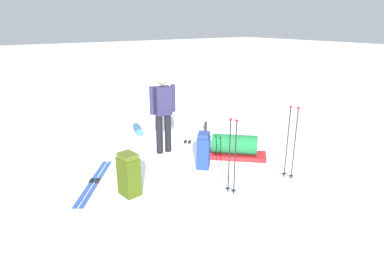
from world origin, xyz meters
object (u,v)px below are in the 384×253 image
(ski_pair_near, at_px, (95,182))
(ski_poles_planted_near, at_px, (232,153))
(ski_poles_planted_far, at_px, (291,139))
(gear_sled, at_px, (234,147))
(ski_pair_far, at_px, (187,143))
(backpack_bright, at_px, (129,175))
(skier_standing, at_px, (163,110))
(sleeping_mat_rolled, at_px, (138,129))
(backpack_large_dark, at_px, (204,151))
(thermos_bottle, at_px, (206,127))

(ski_pair_near, distance_m, ski_poles_planted_near, 2.51)
(ski_poles_planted_far, height_order, gear_sled, ski_poles_planted_far)
(ski_poles_planted_near, xyz_separation_m, ski_poles_planted_far, (-0.18, -1.22, 0.03))
(ski_pair_far, bearing_deg, backpack_bright, 123.90)
(backpack_bright, bearing_deg, skier_standing, -47.57)
(ski_poles_planted_near, bearing_deg, sleeping_mat_rolled, -0.92)
(backpack_large_dark, xyz_separation_m, thermos_bottle, (1.69, -1.33, -0.22))
(ski_pair_far, bearing_deg, ski_poles_planted_near, 163.60)
(sleeping_mat_rolled, bearing_deg, backpack_large_dark, -176.47)
(backpack_large_dark, relative_size, gear_sled, 0.56)
(ski_pair_near, height_order, backpack_large_dark, backpack_large_dark)
(ski_poles_planted_near, distance_m, sleeping_mat_rolled, 3.72)
(ski_pair_near, xyz_separation_m, ski_poles_planted_far, (-1.83, -2.97, 0.74))
(backpack_bright, height_order, ski_poles_planted_far, ski_poles_planted_far)
(ski_poles_planted_near, relative_size, thermos_bottle, 4.97)
(ski_pair_near, xyz_separation_m, thermos_bottle, (1.11, -3.30, 0.12))
(skier_standing, xyz_separation_m, backpack_large_dark, (-1.10, -0.25, -0.61))
(gear_sled, bearing_deg, backpack_large_dark, 91.62)
(ski_pair_near, relative_size, backpack_large_dark, 2.12)
(ski_pair_far, relative_size, sleeping_mat_rolled, 2.61)
(ski_poles_planted_near, relative_size, gear_sled, 1.02)
(ski_pair_far, distance_m, gear_sled, 1.30)
(backpack_large_dark, distance_m, sleeping_mat_rolled, 2.62)
(ski_poles_planted_near, xyz_separation_m, sleeping_mat_rolled, (3.67, -0.06, -0.63))
(backpack_large_dark, xyz_separation_m, sleeping_mat_rolled, (2.60, 0.16, -0.26))
(backpack_large_dark, xyz_separation_m, backpack_bright, (-0.15, 1.62, 0.01))
(ski_pair_near, distance_m, thermos_bottle, 3.49)
(skier_standing, height_order, ski_pair_far, skier_standing)
(skier_standing, distance_m, ski_poles_planted_near, 2.18)
(sleeping_mat_rolled, bearing_deg, thermos_bottle, -121.44)
(ski_poles_planted_far, xyz_separation_m, sleeping_mat_rolled, (3.85, 1.16, -0.66))
(skier_standing, xyz_separation_m, ski_pair_near, (-0.52, 1.72, -0.94))
(skier_standing, bearing_deg, ski_poles_planted_near, -179.14)
(ski_poles_planted_far, bearing_deg, sleeping_mat_rolled, 16.74)
(skier_standing, relative_size, thermos_bottle, 6.54)
(backpack_large_dark, bearing_deg, ski_poles_planted_far, -141.30)
(ski_poles_planted_near, bearing_deg, backpack_bright, 56.91)
(ski_pair_near, relative_size, ski_pair_far, 1.04)
(skier_standing, height_order, backpack_bright, skier_standing)
(ski_poles_planted_near, distance_m, ski_poles_planted_far, 1.23)
(backpack_large_dark, relative_size, ski_poles_planted_near, 0.55)
(backpack_large_dark, bearing_deg, ski_pair_far, -20.26)
(skier_standing, xyz_separation_m, sleeping_mat_rolled, (1.50, -0.09, -0.86))
(backpack_bright, distance_m, thermos_bottle, 3.49)
(ski_pair_near, bearing_deg, sleeping_mat_rolled, -41.92)
(backpack_large_dark, xyz_separation_m, ski_poles_planted_near, (-1.06, 0.22, 0.37))
(ski_poles_planted_far, relative_size, thermos_bottle, 5.20)
(gear_sled, height_order, thermos_bottle, gear_sled)
(skier_standing, height_order, thermos_bottle, skier_standing)
(thermos_bottle, bearing_deg, ski_poles_planted_far, 173.56)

